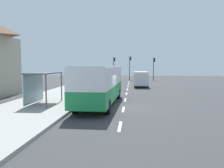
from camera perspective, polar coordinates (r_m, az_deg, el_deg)
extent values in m
cube|color=#38383A|center=(32.76, 3.21, -1.32)|extent=(56.00, 92.00, 0.04)
cube|color=#999993|center=(22.06, -14.58, -3.94)|extent=(6.20, 30.00, 0.18)
cube|color=silver|center=(13.01, 1.87, -9.96)|extent=(0.16, 2.20, 0.01)
cube|color=silver|center=(17.89, 2.69, -6.00)|extent=(0.16, 2.20, 0.01)
cube|color=silver|center=(22.82, 3.15, -3.75)|extent=(0.16, 2.20, 0.01)
cube|color=silver|center=(27.78, 3.45, -2.29)|extent=(0.16, 2.20, 0.01)
cube|color=silver|center=(32.75, 3.65, -1.28)|extent=(0.16, 2.20, 0.01)
cube|color=silver|center=(37.73, 3.80, -0.54)|extent=(0.16, 2.20, 0.01)
cube|color=silver|center=(42.71, 3.92, 0.04)|extent=(0.16, 2.20, 0.01)
cube|color=silver|center=(47.70, 4.01, 0.49)|extent=(0.16, 2.20, 0.01)
cube|color=#1E8C47|center=(19.79, -2.75, -1.87)|extent=(2.90, 11.08, 1.15)
cube|color=silver|center=(19.69, -2.76, 1.89)|extent=(2.90, 11.08, 1.45)
cube|color=silver|center=(19.67, -2.77, 4.14)|extent=(2.76, 10.86, 0.12)
cube|color=black|center=(25.08, -0.68, 2.26)|extent=(2.30, 0.20, 1.22)
cube|color=black|center=(19.45, -6.52, 1.62)|extent=(0.39, 8.58, 1.10)
cylinder|color=black|center=(23.87, -3.86, -2.20)|extent=(0.32, 1.01, 1.00)
cylinder|color=black|center=(23.56, 1.56, -2.28)|extent=(0.32, 1.01, 1.00)
cylinder|color=black|center=(16.53, -8.77, -5.17)|extent=(0.32, 1.01, 1.00)
cylinder|color=black|center=(16.08, -0.96, -5.39)|extent=(0.32, 1.01, 1.00)
cube|color=silver|center=(36.82, 6.83, 1.37)|extent=(2.00, 5.20, 1.96)
cube|color=black|center=(36.81, 6.83, 1.89)|extent=(2.04, 3.12, 0.44)
cylinder|color=black|center=(34.94, 8.40, -0.41)|extent=(0.22, 0.68, 0.68)
cylinder|color=black|center=(34.87, 5.45, -0.40)|extent=(0.22, 0.68, 0.68)
cylinder|color=black|center=(38.92, 8.03, 0.07)|extent=(0.22, 0.68, 0.68)
cylinder|color=black|center=(38.86, 5.38, 0.09)|extent=(0.22, 0.68, 0.68)
cube|color=black|center=(51.71, 6.35, 1.45)|extent=(2.01, 4.48, 0.60)
cube|color=black|center=(51.88, 6.34, 2.13)|extent=(1.70, 2.45, 0.60)
cylinder|color=black|center=(50.30, 7.40, 1.02)|extent=(0.23, 0.65, 0.64)
cylinder|color=black|center=(50.17, 5.54, 1.03)|extent=(0.23, 0.65, 0.64)
cylinder|color=black|center=(53.28, 7.10, 1.21)|extent=(0.23, 0.65, 0.64)
cylinder|color=black|center=(53.16, 5.34, 1.22)|extent=(0.23, 0.65, 0.64)
cube|color=#B7B7BC|center=(60.13, 6.13, 1.86)|extent=(1.84, 4.42, 0.60)
cube|color=black|center=(59.91, 6.14, 2.43)|extent=(1.61, 2.39, 0.60)
cylinder|color=black|center=(61.62, 5.32, 1.65)|extent=(0.21, 0.64, 0.64)
cylinder|color=black|center=(61.68, 6.84, 1.64)|extent=(0.21, 0.64, 0.64)
cylinder|color=black|center=(58.63, 5.38, 1.51)|extent=(0.21, 0.64, 0.64)
cylinder|color=black|center=(58.68, 6.98, 1.50)|extent=(0.21, 0.64, 0.64)
cylinder|color=orange|center=(21.38, -9.02, -2.59)|extent=(0.52, 0.52, 0.95)
cylinder|color=yellow|center=(22.05, -8.58, -2.37)|extent=(0.52, 0.52, 0.95)
cylinder|color=green|center=(22.73, -8.18, -2.17)|extent=(0.52, 0.52, 0.95)
cylinder|color=blue|center=(23.41, -7.79, -1.98)|extent=(0.52, 0.52, 0.95)
cylinder|color=#2D2D2D|center=(52.39, 9.75, 3.48)|extent=(0.14, 0.14, 4.93)
cube|color=black|center=(52.42, 10.01, 5.62)|extent=(0.24, 0.28, 0.84)
sphere|color=red|center=(52.44, 10.15, 5.93)|extent=(0.16, 0.16, 0.16)
sphere|color=#3C2C03|center=(52.43, 10.14, 5.62)|extent=(0.16, 0.16, 0.16)
sphere|color=black|center=(52.42, 10.14, 5.32)|extent=(0.16, 0.16, 0.16)
cylinder|color=#2D2D2D|center=(53.15, 0.38, 3.63)|extent=(0.14, 0.14, 5.09)
cube|color=black|center=(53.15, 0.61, 5.84)|extent=(0.24, 0.28, 0.84)
sphere|color=#360606|center=(53.15, 0.74, 6.14)|extent=(0.16, 0.16, 0.16)
sphere|color=#3C2C03|center=(53.14, 0.74, 5.84)|extent=(0.16, 0.16, 0.16)
sphere|color=green|center=(53.13, 0.74, 5.54)|extent=(0.16, 0.16, 0.16)
cylinder|color=#2D2D2D|center=(53.79, 4.17, 3.74)|extent=(0.14, 0.14, 5.29)
cube|color=black|center=(53.81, 4.42, 6.02)|extent=(0.24, 0.28, 0.84)
sphere|color=red|center=(53.82, 4.55, 6.32)|extent=(0.16, 0.16, 0.16)
sphere|color=#3C2C03|center=(53.81, 4.55, 6.02)|extent=(0.16, 0.16, 0.16)
sphere|color=black|center=(53.80, 4.54, 5.72)|extent=(0.16, 0.16, 0.16)
cube|color=#4C4C51|center=(19.87, -15.81, 2.49)|extent=(1.80, 4.00, 0.10)
cube|color=#8CA5B2|center=(20.25, -17.99, -0.93)|extent=(0.06, 3.80, 2.30)
cylinder|color=#4C4C51|center=(17.88, -15.31, -1.65)|extent=(0.10, 0.10, 2.44)
cylinder|color=#4C4C51|center=(21.47, -11.84, -0.60)|extent=(0.10, 0.10, 2.44)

